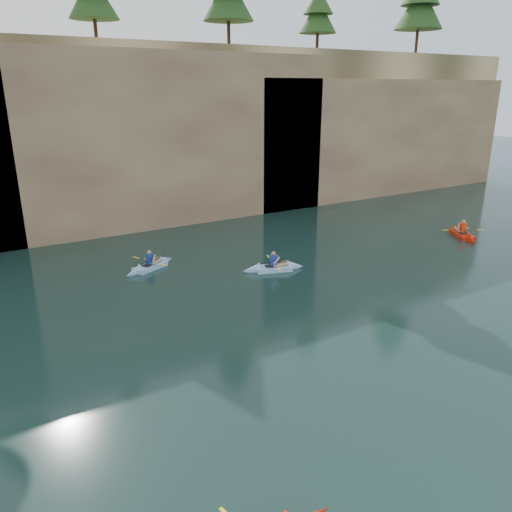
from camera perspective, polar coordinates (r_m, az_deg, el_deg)
ground at (r=15.90m, az=14.69°, el=-15.71°), size 160.00×160.00×0.00m
cliff at (r=40.15m, az=-17.29°, el=13.89°), size 70.00×16.00×12.00m
cliff_slab_center at (r=33.73m, az=-10.63°, el=13.10°), size 24.00×2.40×11.40m
cliff_slab_east at (r=44.91m, az=14.68°, el=13.16°), size 26.00×2.40×9.84m
sea_cave_center at (r=32.15m, az=-19.82°, el=4.62°), size 3.50×1.00×3.20m
sea_cave_east at (r=37.21m, az=1.76°, el=8.54°), size 5.00×1.00×4.50m
kayaker_ltblue_near at (r=25.29m, az=2.00°, el=-1.34°), size 3.27×2.38×1.26m
kayaker_red_far at (r=33.58m, az=22.48°, el=2.33°), size 2.43×3.56×1.33m
kayaker_ltblue_mid at (r=26.10m, az=-12.01°, el=-1.12°), size 3.22×2.22×1.22m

